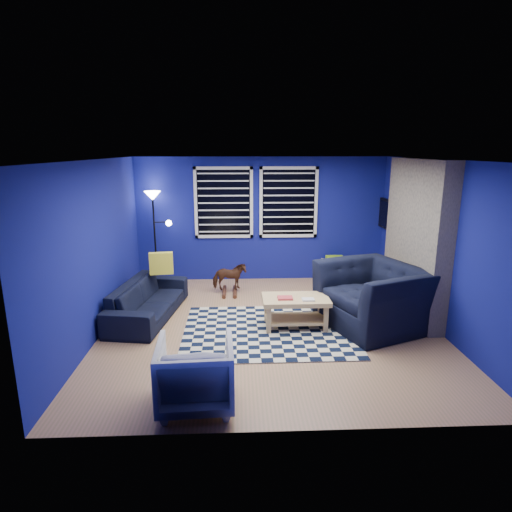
{
  "coord_description": "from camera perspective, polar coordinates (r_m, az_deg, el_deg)",
  "views": [
    {
      "loc": [
        -0.48,
        -6.07,
        2.65
      ],
      "look_at": [
        -0.2,
        0.3,
        1.04
      ],
      "focal_mm": 30.0,
      "sensor_mm": 36.0,
      "label": 1
    }
  ],
  "objects": [
    {
      "name": "floor",
      "position": [
        6.64,
        1.86,
        -9.39
      ],
      "size": [
        5.0,
        5.0,
        0.0
      ],
      "primitive_type": "plane",
      "color": "tan",
      "rests_on": "ground"
    },
    {
      "name": "ceiling",
      "position": [
        6.09,
        2.05,
        12.73
      ],
      "size": [
        5.0,
        5.0,
        0.0
      ],
      "primitive_type": "plane",
      "rotation": [
        3.14,
        0.0,
        0.0
      ],
      "color": "white",
      "rests_on": "wall_back"
    },
    {
      "name": "wall_back",
      "position": [
        8.7,
        0.68,
        4.87
      ],
      "size": [
        5.0,
        0.0,
        5.0
      ],
      "primitive_type": "plane",
      "rotation": [
        1.57,
        0.0,
        0.0
      ],
      "color": "navy",
      "rests_on": "floor"
    },
    {
      "name": "wall_left",
      "position": [
        6.55,
        -20.43,
        0.9
      ],
      "size": [
        0.0,
        5.0,
        5.0
      ],
      "primitive_type": "plane",
      "rotation": [
        1.57,
        0.0,
        1.57
      ],
      "color": "navy",
      "rests_on": "floor"
    },
    {
      "name": "wall_right",
      "position": [
        6.9,
        23.12,
        1.3
      ],
      "size": [
        0.0,
        5.0,
        5.0
      ],
      "primitive_type": "plane",
      "rotation": [
        1.57,
        0.0,
        -1.57
      ],
      "color": "navy",
      "rests_on": "floor"
    },
    {
      "name": "fireplace",
      "position": [
        7.3,
        20.43,
        1.76
      ],
      "size": [
        0.65,
        2.0,
        2.5
      ],
      "color": "gray",
      "rests_on": "floor"
    },
    {
      "name": "window_left",
      "position": [
        8.6,
        -4.33,
        7.08
      ],
      "size": [
        1.17,
        0.06,
        1.42
      ],
      "color": "black",
      "rests_on": "wall_back"
    },
    {
      "name": "window_right",
      "position": [
        8.66,
        4.37,
        7.13
      ],
      "size": [
        1.17,
        0.06,
        1.42
      ],
      "color": "black",
      "rests_on": "wall_back"
    },
    {
      "name": "tv",
      "position": [
        8.67,
        17.3,
        5.21
      ],
      "size": [
        0.07,
        1.0,
        0.58
      ],
      "color": "black",
      "rests_on": "wall_right"
    },
    {
      "name": "rug",
      "position": [
        6.48,
        1.61,
        -9.9
      ],
      "size": [
        2.5,
        2.01,
        0.02
      ],
      "primitive_type": "cube",
      "rotation": [
        0.0,
        0.0,
        0.0
      ],
      "color": "black",
      "rests_on": "floor"
    },
    {
      "name": "sofa",
      "position": [
        7.12,
        -14.17,
        -5.69
      ],
      "size": [
        2.07,
        1.06,
        0.58
      ],
      "primitive_type": "imported",
      "rotation": [
        0.0,
        0.0,
        1.42
      ],
      "color": "black",
      "rests_on": "floor"
    },
    {
      "name": "armchair_big",
      "position": [
        6.73,
        15.27,
        -5.24
      ],
      "size": [
        1.83,
        1.73,
        0.95
      ],
      "primitive_type": "imported",
      "rotation": [
        0.0,
        0.0,
        -1.19
      ],
      "color": "black",
      "rests_on": "floor"
    },
    {
      "name": "armchair_bent",
      "position": [
        4.68,
        -8.05,
        -15.21
      ],
      "size": [
        0.82,
        0.84,
        0.73
      ],
      "primitive_type": "imported",
      "rotation": [
        0.0,
        0.0,
        3.19
      ],
      "color": "gray",
      "rests_on": "floor"
    },
    {
      "name": "rocking_horse",
      "position": [
        7.99,
        -3.57,
        -2.77
      ],
      "size": [
        0.35,
        0.64,
        0.52
      ],
      "primitive_type": "imported",
      "rotation": [
        0.0,
        0.0,
        1.69
      ],
      "color": "#412A15",
      "rests_on": "floor"
    },
    {
      "name": "coffee_table",
      "position": [
        6.52,
        5.28,
        -6.63
      ],
      "size": [
        1.0,
        0.58,
        0.5
      ],
      "rotation": [
        0.0,
        0.0,
        0.0
      ],
      "color": "tan",
      "rests_on": "rug"
    },
    {
      "name": "cabinet",
      "position": [
        8.83,
        10.41,
        -1.95
      ],
      "size": [
        0.59,
        0.45,
        0.54
      ],
      "rotation": [
        0.0,
        0.0,
        -0.18
      ],
      "color": "tan",
      "rests_on": "floor"
    },
    {
      "name": "floor_lamp",
      "position": [
        8.54,
        -13.41,
        6.16
      ],
      "size": [
        0.51,
        0.31,
        1.86
      ],
      "color": "black",
      "rests_on": "floor"
    },
    {
      "name": "throw_pillow",
      "position": [
        7.41,
        -12.52,
        -0.96
      ],
      "size": [
        0.4,
        0.17,
        0.37
      ],
      "primitive_type": "cube",
      "rotation": [
        0.0,
        0.0,
        0.13
      ],
      "color": "yellow",
      "rests_on": "sofa"
    }
  ]
}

